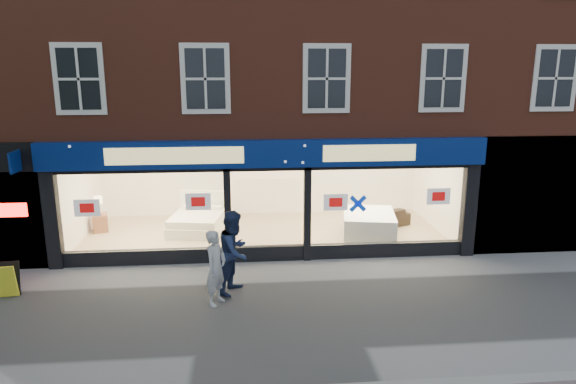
{
  "coord_description": "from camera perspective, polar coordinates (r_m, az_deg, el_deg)",
  "views": [
    {
      "loc": [
        -0.62,
        -9.98,
        5.05
      ],
      "look_at": [
        0.49,
        2.5,
        2.03
      ],
      "focal_mm": 32.0,
      "sensor_mm": 36.0,
      "label": 1
    }
  ],
  "objects": [
    {
      "name": "ground",
      "position": [
        11.2,
        -1.39,
        -13.23
      ],
      "size": [
        120.0,
        120.0,
        0.0
      ],
      "primitive_type": "plane",
      "color": "gray",
      "rests_on": "ground"
    },
    {
      "name": "showroom_floor",
      "position": [
        16.04,
        -2.62,
        -4.61
      ],
      "size": [
        11.0,
        4.5,
        0.1
      ],
      "primitive_type": "cube",
      "color": "tan",
      "rests_on": "ground"
    },
    {
      "name": "building",
      "position": [
        17.0,
        -3.19,
        19.02
      ],
      "size": [
        19.0,
        8.26,
        10.3
      ],
      "color": "brown",
      "rests_on": "ground"
    },
    {
      "name": "display_bed",
      "position": [
        16.33,
        -9.94,
        -3.15
      ],
      "size": [
        1.88,
        2.17,
        1.09
      ],
      "rotation": [
        0.0,
        0.0,
        -0.17
      ],
      "color": "white",
      "rests_on": "showroom_floor"
    },
    {
      "name": "bedside_table",
      "position": [
        17.02,
        -20.16,
        -3.23
      ],
      "size": [
        0.56,
        0.56,
        0.55
      ],
      "primitive_type": "cube",
      "rotation": [
        0.0,
        0.0,
        0.3
      ],
      "color": "brown",
      "rests_on": "showroom_floor"
    },
    {
      "name": "mattress_stack",
      "position": [
        15.63,
        8.95,
        -3.63
      ],
      "size": [
        1.82,
        2.14,
        0.75
      ],
      "rotation": [
        0.0,
        0.0,
        -0.19
      ],
      "color": "white",
      "rests_on": "showroom_floor"
    },
    {
      "name": "sofa",
      "position": [
        16.69,
        10.15,
        -2.87
      ],
      "size": [
        2.1,
        1.52,
        0.57
      ],
      "primitive_type": "imported",
      "rotation": [
        0.0,
        0.0,
        3.57
      ],
      "color": "black",
      "rests_on": "showroom_floor"
    },
    {
      "name": "a_board",
      "position": [
        13.35,
        -28.84,
        -8.58
      ],
      "size": [
        0.55,
        0.38,
        0.8
      ],
      "primitive_type": "cube",
      "rotation": [
        0.0,
        0.0,
        0.1
      ],
      "color": "yellow",
      "rests_on": "ground"
    },
    {
      "name": "pedestrian_grey",
      "position": [
        11.36,
        -8.04,
        -8.32
      ],
      "size": [
        0.64,
        0.73,
        1.68
      ],
      "primitive_type": "imported",
      "rotation": [
        0.0,
        0.0,
        1.08
      ],
      "color": "#A7AAAF",
      "rests_on": "ground"
    },
    {
      "name": "pedestrian_blue",
      "position": [
        11.87,
        -5.97,
        -6.61
      ],
      "size": [
        1.06,
        1.16,
        1.94
      ],
      "primitive_type": "imported",
      "rotation": [
        0.0,
        0.0,
        1.13
      ],
      "color": "#1A274B",
      "rests_on": "ground"
    }
  ]
}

